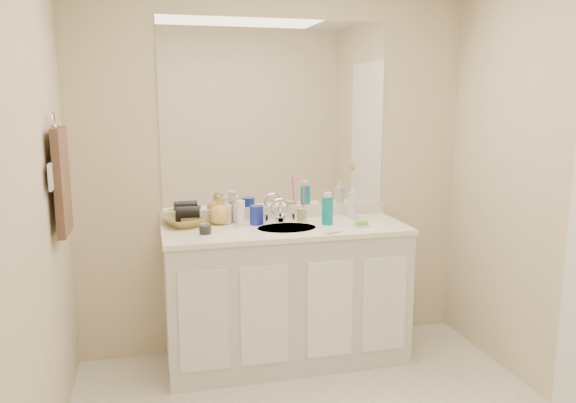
# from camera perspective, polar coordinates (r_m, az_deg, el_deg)

# --- Properties ---
(wall_back) EXTENTS (2.60, 0.02, 2.40)m
(wall_back) POSITION_cam_1_polar(r_m,az_deg,el_deg) (3.70, -1.24, 3.18)
(wall_back) COLOR beige
(wall_back) RESTS_ON floor
(wall_front) EXTENTS (2.60, 0.02, 2.40)m
(wall_front) POSITION_cam_1_polar(r_m,az_deg,el_deg) (1.36, 24.70, -10.95)
(wall_front) COLOR beige
(wall_front) RESTS_ON floor
(wall_left) EXTENTS (0.02, 2.60, 2.40)m
(wall_left) POSITION_cam_1_polar(r_m,az_deg,el_deg) (2.37, -25.51, -2.06)
(wall_left) COLOR beige
(wall_left) RESTS_ON floor
(vanity_cabinet) EXTENTS (1.50, 0.55, 0.85)m
(vanity_cabinet) POSITION_cam_1_polar(r_m,az_deg,el_deg) (3.62, -0.20, -9.62)
(vanity_cabinet) COLOR silver
(vanity_cabinet) RESTS_ON floor
(countertop) EXTENTS (1.52, 0.57, 0.03)m
(countertop) POSITION_cam_1_polar(r_m,az_deg,el_deg) (3.50, -0.20, -2.84)
(countertop) COLOR white
(countertop) RESTS_ON vanity_cabinet
(backsplash) EXTENTS (1.52, 0.03, 0.08)m
(backsplash) POSITION_cam_1_polar(r_m,az_deg,el_deg) (3.73, -1.17, -1.11)
(backsplash) COLOR beige
(backsplash) RESTS_ON countertop
(sink_basin) EXTENTS (0.37, 0.37, 0.02)m
(sink_basin) POSITION_cam_1_polar(r_m,az_deg,el_deg) (3.48, -0.12, -2.86)
(sink_basin) COLOR #B9B7A2
(sink_basin) RESTS_ON countertop
(faucet) EXTENTS (0.02, 0.02, 0.11)m
(faucet) POSITION_cam_1_polar(r_m,az_deg,el_deg) (3.63, -0.81, -1.19)
(faucet) COLOR silver
(faucet) RESTS_ON countertop
(mirror) EXTENTS (1.48, 0.01, 1.20)m
(mirror) POSITION_cam_1_polar(r_m,az_deg,el_deg) (3.66, -1.24, 8.76)
(mirror) COLOR white
(mirror) RESTS_ON wall_back
(blue_mug) EXTENTS (0.12, 0.12, 0.12)m
(blue_mug) POSITION_cam_1_polar(r_m,az_deg,el_deg) (3.56, -3.21, -1.38)
(blue_mug) COLOR #16269D
(blue_mug) RESTS_ON countertop
(tan_cup) EXTENTS (0.08, 0.08, 0.08)m
(tan_cup) POSITION_cam_1_polar(r_m,az_deg,el_deg) (3.64, 1.43, -1.36)
(tan_cup) COLOR tan
(tan_cup) RESTS_ON countertop
(toothbrush) EXTENTS (0.02, 0.04, 0.21)m
(toothbrush) POSITION_cam_1_polar(r_m,az_deg,el_deg) (3.63, 1.59, 0.31)
(toothbrush) COLOR #FF4367
(toothbrush) RESTS_ON tan_cup
(mouthwash_bottle) EXTENTS (0.09, 0.09, 0.17)m
(mouthwash_bottle) POSITION_cam_1_polar(r_m,az_deg,el_deg) (3.56, 4.03, -0.99)
(mouthwash_bottle) COLOR #0B7D8F
(mouthwash_bottle) RESTS_ON countertop
(clear_pump_bottle) EXTENTS (0.07, 0.07, 0.17)m
(clear_pump_bottle) POSITION_cam_1_polar(r_m,az_deg,el_deg) (3.74, 6.57, -0.42)
(clear_pump_bottle) COLOR silver
(clear_pump_bottle) RESTS_ON countertop
(soap_dish) EXTENTS (0.11, 0.09, 0.01)m
(soap_dish) POSITION_cam_1_polar(r_m,az_deg,el_deg) (3.53, 7.45, -2.45)
(soap_dish) COLOR white
(soap_dish) RESTS_ON countertop
(green_soap) EXTENTS (0.08, 0.06, 0.03)m
(green_soap) POSITION_cam_1_polar(r_m,az_deg,el_deg) (3.52, 7.45, -2.16)
(green_soap) COLOR #70BF2E
(green_soap) RESTS_ON soap_dish
(orange_comb) EXTENTS (0.10, 0.06, 0.00)m
(orange_comb) POSITION_cam_1_polar(r_m,az_deg,el_deg) (3.35, 4.66, -3.18)
(orange_comb) COLOR orange
(orange_comb) RESTS_ON countertop
(dark_jar) EXTENTS (0.08, 0.08, 0.05)m
(dark_jar) POSITION_cam_1_polar(r_m,az_deg,el_deg) (3.35, -8.40, -2.84)
(dark_jar) COLOR black
(dark_jar) RESTS_ON countertop
(extra_white_bottle) EXTENTS (0.06, 0.06, 0.16)m
(extra_white_bottle) POSITION_cam_1_polar(r_m,az_deg,el_deg) (3.50, -4.82, -1.24)
(extra_white_bottle) COLOR white
(extra_white_bottle) RESTS_ON countertop
(soap_bottle_white) EXTENTS (0.09, 0.09, 0.17)m
(soap_bottle_white) POSITION_cam_1_polar(r_m,az_deg,el_deg) (3.61, -5.16, -0.79)
(soap_bottle_white) COLOR silver
(soap_bottle_white) RESTS_ON countertop
(soap_bottle_cream) EXTENTS (0.10, 0.10, 0.17)m
(soap_bottle_cream) POSITION_cam_1_polar(r_m,az_deg,el_deg) (3.59, -6.40, -0.86)
(soap_bottle_cream) COLOR beige
(soap_bottle_cream) RESTS_ON countertop
(soap_bottle_yellow) EXTENTS (0.15, 0.15, 0.18)m
(soap_bottle_yellow) POSITION_cam_1_polar(r_m,az_deg,el_deg) (3.58, -6.96, -0.89)
(soap_bottle_yellow) COLOR gold
(soap_bottle_yellow) RESTS_ON countertop
(wicker_basket) EXTENTS (0.30, 0.30, 0.06)m
(wicker_basket) POSITION_cam_1_polar(r_m,az_deg,el_deg) (3.56, -10.44, -2.06)
(wicker_basket) COLOR olive
(wicker_basket) RESTS_ON countertop
(hair_dryer) EXTENTS (0.15, 0.08, 0.07)m
(hair_dryer) POSITION_cam_1_polar(r_m,az_deg,el_deg) (3.54, -10.15, -1.08)
(hair_dryer) COLOR black
(hair_dryer) RESTS_ON wicker_basket
(towel_ring) EXTENTS (0.01, 0.11, 0.11)m
(towel_ring) POSITION_cam_1_polar(r_m,az_deg,el_deg) (3.08, -22.74, 7.42)
(towel_ring) COLOR silver
(towel_ring) RESTS_ON wall_left
(hand_towel) EXTENTS (0.04, 0.32, 0.55)m
(hand_towel) POSITION_cam_1_polar(r_m,az_deg,el_deg) (3.11, -21.98, 1.92)
(hand_towel) COLOR #35251C
(hand_towel) RESTS_ON towel_ring
(switch_plate) EXTENTS (0.01, 0.08, 0.13)m
(switch_plate) POSITION_cam_1_polar(r_m,az_deg,el_deg) (2.91, -22.98, 2.30)
(switch_plate) COLOR silver
(switch_plate) RESTS_ON wall_left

